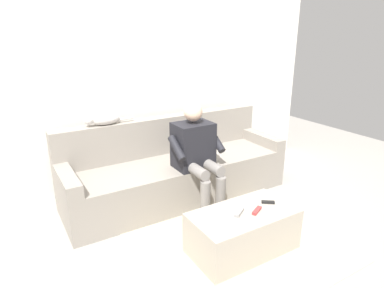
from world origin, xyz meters
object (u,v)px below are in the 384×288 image
remote_gray (239,212)px  cat_on_backrest (103,119)px  coffee_table (243,231)px  remote_red (257,211)px  couch (176,171)px  remote_black (268,202)px  person_solo_seated (196,151)px

remote_gray → cat_on_backrest: bearing=-98.1°
coffee_table → remote_red: (-0.10, 0.05, 0.20)m
remote_gray → remote_red: (-0.15, 0.05, -0.00)m
couch → remote_black: 1.21m
cat_on_backrest → coffee_table: bearing=115.7°
coffee_table → remote_gray: (0.05, -0.00, 0.20)m
couch → coffee_table: bearing=90.0°
couch → cat_on_backrest: cat_on_backrest is taller
coffee_table → person_solo_seated: (-0.05, -0.83, 0.46)m
coffee_table → remote_red: 0.22m
person_solo_seated → cat_on_backrest: person_solo_seated is taller
person_solo_seated → cat_on_backrest: size_ratio=2.16×
couch → person_solo_seated: 0.50m
remote_black → person_solo_seated: bearing=142.7°
remote_black → remote_red: (0.18, 0.06, 0.00)m
coffee_table → remote_gray: bearing=-1.0°
coffee_table → cat_on_backrest: bearing=-64.3°
couch → remote_red: couch is taller
person_solo_seated → remote_red: person_solo_seated is taller
couch → remote_gray: couch is taller
coffee_table → remote_black: (-0.28, -0.01, 0.19)m
person_solo_seated → remote_black: person_solo_seated is taller
couch → remote_red: (-0.10, 1.24, 0.08)m
coffee_table → remote_black: size_ratio=8.00×
coffee_table → remote_gray: remote_gray is taller
remote_black → remote_red: size_ratio=0.82×
person_solo_seated → remote_gray: 0.88m
coffee_table → cat_on_backrest: size_ratio=1.72×
couch → coffee_table: (0.00, 1.18, -0.11)m
remote_black → remote_red: 0.19m
coffee_table → remote_gray: 0.20m
remote_black → remote_red: bearing=-124.6°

